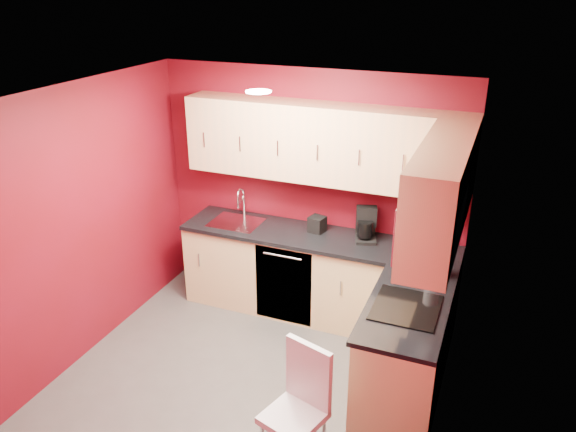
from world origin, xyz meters
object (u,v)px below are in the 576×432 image
Objects in this scene: napkin_holder at (317,224)px; sink at (237,219)px; coffee_maker at (366,225)px; dining_chair at (293,411)px; microwave at (431,223)px; paper_towel at (435,260)px.

sink is at bearing -174.45° from napkin_holder.
dining_chair is (0.03, -2.00, -0.60)m from coffee_maker.
paper_towel is (0.00, 0.61, -0.60)m from microwave.
paper_towel is at bearing -10.61° from sink.
coffee_maker is (-0.72, 1.07, -0.59)m from microwave.
microwave is 1.66m from dining_chair.
paper_towel is 0.32× the size of dining_chair.
sink is 0.87m from napkin_holder.
napkin_holder is 0.52× the size of paper_towel.
coffee_maker is at bearing 123.91° from microwave.
napkin_holder is (-1.23, 1.09, -0.67)m from microwave.
coffee_maker is 0.86m from paper_towel.
microwave is 0.80× the size of dining_chair.
paper_towel is at bearing 89.57° from microwave.
coffee_maker is at bearing 147.59° from paper_towel.
sink is 0.55× the size of dining_chair.
sink is (-2.09, 1.00, -0.72)m from microwave.
coffee_maker is 2.09m from dining_chair.
microwave reaches higher than paper_towel.
paper_towel reaches higher than napkin_holder.
microwave is 2.48× the size of paper_towel.
napkin_holder is (0.86, 0.08, 0.05)m from sink.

